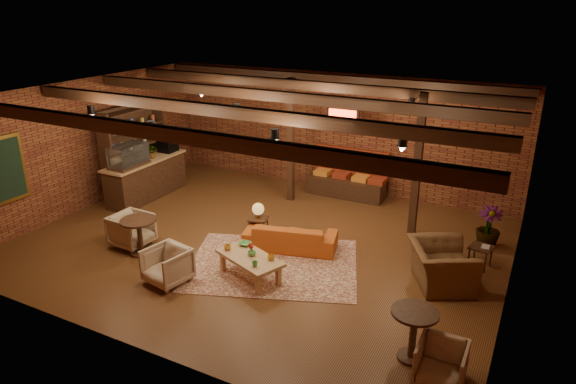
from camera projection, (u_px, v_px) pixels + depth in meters
The scene contains 29 objects.
floor at pixel (261, 243), 11.24m from camera, with size 10.00×10.00×0.00m, color #3C1E0F.
ceiling at pixel (258, 97), 10.11m from camera, with size 10.00×8.00×0.02m, color black.
wall_back at pixel (334, 132), 14.00m from camera, with size 10.00×0.02×3.20m, color maroon.
wall_front at pixel (119, 252), 7.35m from camera, with size 10.00×0.02×3.20m, color maroon.
wall_left at pixel (87, 144), 12.83m from camera, with size 0.02×8.00×3.20m, color maroon.
wall_right at pixel (519, 218), 8.52m from camera, with size 0.02×8.00×3.20m, color maroon.
ceiling_beams at pixel (258, 103), 10.15m from camera, with size 9.80×6.40×0.22m, color black, non-canonical shape.
ceiling_pipe at pixel (294, 101), 11.56m from camera, with size 0.12×0.12×9.60m, color black.
post_left at pixel (291, 141), 13.09m from camera, with size 0.16×0.16×3.20m, color black.
post_right at pixel (417, 166), 11.13m from camera, with size 0.16×0.16×3.20m, color black.
service_counter at pixel (145, 169), 13.55m from camera, with size 0.80×2.50×1.60m, color black, non-canonical shape.
plant_counter at pixel (152, 152), 13.53m from camera, with size 0.35×0.39×0.30m, color #337F33.
shelving_hutch at pixel (135, 151), 13.67m from camera, with size 0.52×2.00×2.40m, color black, non-canonical shape.
chalkboard_menu at pixel (4, 170), 10.89m from camera, with size 0.08×0.96×1.46m, color black.
banquette at pixel (347, 178), 13.75m from camera, with size 2.10×0.70×1.00m, color maroon, non-canonical shape.
service_sign at pixel (343, 113), 12.72m from camera, with size 0.86×0.06×0.30m, color #FF3D19.
ceiling_spotlights at pixel (258, 114), 10.23m from camera, with size 6.40×4.40×0.28m, color black, non-canonical shape.
rug at pixel (273, 264), 10.30m from camera, with size 3.32×2.54×0.01m, color maroon.
sofa at pixel (290, 236), 10.88m from camera, with size 1.95×0.76×0.57m, color #AF4C18.
coffee_table at pixel (250, 258), 9.68m from camera, with size 1.50×1.12×0.72m.
side_table_lamp at pixel (258, 212), 11.22m from camera, with size 0.49×0.49×0.84m.
round_table_left at pixel (139, 231), 10.58m from camera, with size 0.74×0.74×0.77m.
armchair_a at pixel (131, 228), 10.99m from camera, with size 0.76×0.71×0.78m, color beige.
armchair_b at pixel (167, 264), 9.55m from camera, with size 0.74×0.69×0.76m, color beige.
armchair_right at pixel (442, 259), 9.41m from camera, with size 1.22×0.79×1.07m, color brown.
side_table_book at pixel (481, 248), 10.06m from camera, with size 0.48×0.48×0.47m.
round_table_right at pixel (414, 327), 7.44m from camera, with size 0.69×0.69×0.81m.
armchair_far at pixel (441, 361), 7.05m from camera, with size 0.65×0.61×0.67m, color beige.
plant_tall at pixel (495, 187), 10.61m from camera, with size 1.51×1.51×2.70m, color #4C7F4C.
Camera 1 is at (5.18, -8.71, 5.01)m, focal length 32.00 mm.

